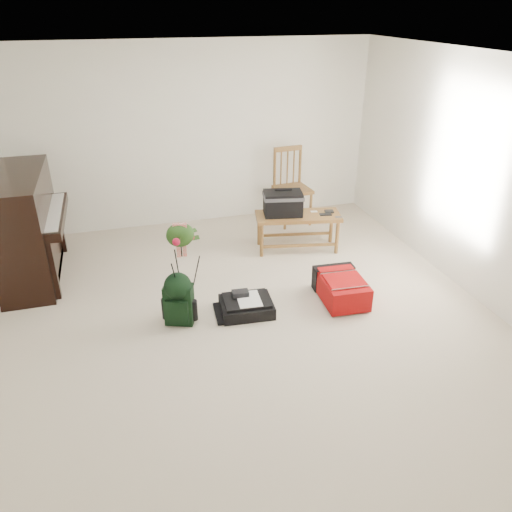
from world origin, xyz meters
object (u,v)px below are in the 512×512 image
object	(u,v)px
dining_chair	(292,187)
black_duffel	(246,305)
bench	(288,208)
red_suitcase	(339,286)
piano	(27,229)
flower_stand	(183,273)
green_backpack	(179,296)

from	to	relation	value
dining_chair	black_duffel	world-z (taller)	dining_chair
bench	red_suitcase	world-z (taller)	bench
piano	red_suitcase	world-z (taller)	piano
bench	flower_stand	xyz separation A→B (m)	(-1.52, -1.23, -0.05)
bench	dining_chair	world-z (taller)	dining_chair
red_suitcase	black_duffel	size ratio (longest dim) A/B	1.20
green_backpack	flower_stand	xyz separation A→B (m)	(0.07, 0.06, 0.23)
red_suitcase	black_duffel	bearing A→B (deg)	-176.51
black_duffel	dining_chair	bearing A→B (deg)	64.16
flower_stand	black_duffel	bearing A→B (deg)	7.55
red_suitcase	green_backpack	xyz separation A→B (m)	(-1.74, 0.01, 0.16)
red_suitcase	green_backpack	world-z (taller)	green_backpack
flower_stand	bench	bearing A→B (deg)	52.42
piano	bench	size ratio (longest dim) A/B	1.32
dining_chair	flower_stand	bearing A→B (deg)	-136.96
bench	green_backpack	world-z (taller)	bench
piano	green_backpack	world-z (taller)	piano
black_duffel	flower_stand	distance (m)	0.77
bench	flower_stand	world-z (taller)	flower_stand
red_suitcase	dining_chair	bearing A→B (deg)	87.88
red_suitcase	bench	bearing A→B (deg)	100.40
piano	green_backpack	xyz separation A→B (m)	(1.50, -1.44, -0.29)
green_backpack	piano	bearing A→B (deg)	157.26
bench	dining_chair	bearing A→B (deg)	78.23
piano	flower_stand	world-z (taller)	piano
dining_chair	green_backpack	distance (m)	2.93
red_suitcase	black_duffel	xyz separation A→B (m)	(-1.05, -0.00, -0.07)
bench	flower_stand	bearing A→B (deg)	-130.26
black_duffel	piano	bearing A→B (deg)	150.85
piano	flower_stand	xyz separation A→B (m)	(1.57, -1.38, -0.07)
red_suitcase	flower_stand	world-z (taller)	flower_stand
piano	green_backpack	distance (m)	2.10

